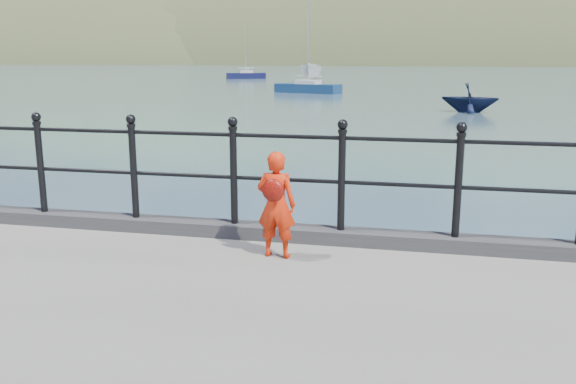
% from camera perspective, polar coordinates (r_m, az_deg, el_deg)
% --- Properties ---
extents(ground, '(600.00, 600.00, 0.00)m').
position_cam_1_polar(ground, '(7.27, 0.14, -11.63)').
color(ground, '#2D4251').
rests_on(ground, ground).
extents(kerb, '(60.00, 0.30, 0.15)m').
position_cam_1_polar(kerb, '(6.76, -0.13, -3.83)').
color(kerb, '#28282B').
rests_on(kerb, quay).
extents(railing, '(18.11, 0.11, 1.20)m').
position_cam_1_polar(railing, '(6.58, -0.13, 2.43)').
color(railing, black).
rests_on(railing, kerb).
extents(far_shore, '(830.00, 200.00, 156.00)m').
position_cam_1_polar(far_shore, '(249.95, 21.02, 6.09)').
color(far_shore, '#333A21').
rests_on(far_shore, ground).
extents(child, '(0.41, 0.32, 1.08)m').
position_cam_1_polar(child, '(6.07, -1.11, -1.13)').
color(child, red).
rests_on(child, quay).
extents(launch_white, '(2.05, 5.33, 2.05)m').
position_cam_1_polar(launch_white, '(68.06, 2.23, 11.13)').
color(launch_white, silver).
rests_on(launch_white, ground).
extents(launch_navy, '(3.19, 2.86, 1.52)m').
position_cam_1_polar(launch_navy, '(33.70, 16.66, 8.45)').
color(launch_navy, black).
rests_on(launch_navy, ground).
extents(sailboat_port, '(5.47, 3.17, 7.68)m').
position_cam_1_polar(sailboat_port, '(48.58, 1.87, 9.65)').
color(sailboat_port, navy).
rests_on(sailboat_port, ground).
extents(sailboat_left, '(4.91, 3.38, 6.94)m').
position_cam_1_polar(sailboat_left, '(76.98, -3.95, 10.79)').
color(sailboat_left, black).
rests_on(sailboat_left, ground).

